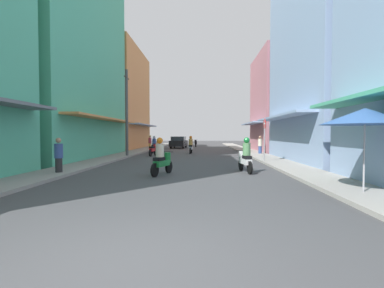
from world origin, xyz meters
name	(u,v)px	position (x,y,z in m)	size (l,w,h in m)	color
ground_plane	(191,155)	(0.00, 19.75, 0.00)	(104.51, 104.51, 0.00)	#424244
sidewalk_left	(127,154)	(-5.41, 19.75, 0.06)	(1.84, 55.50, 0.12)	gray
sidewalk_right	(257,154)	(5.41, 19.75, 0.06)	(1.84, 55.50, 0.12)	#9E9991
building_left_mid	(58,35)	(-9.33, 16.18, 8.74)	(7.05, 12.90, 17.50)	#4CB28C
building_left_far	(115,100)	(-9.32, 29.10, 5.78)	(7.05, 11.57, 11.57)	#D88C4C
building_right_mid	(339,50)	(9.33, 14.21, 6.89)	(7.05, 10.20, 13.80)	#8CA5CC
building_right_far	(288,103)	(9.32, 24.42, 4.77)	(7.05, 8.36, 9.55)	#B7727F
motorbike_black	(196,143)	(-0.01, 35.02, 0.50)	(0.55, 1.81, 0.96)	black
motorbike_silver	(191,146)	(-0.09, 21.41, 0.70)	(0.55, 1.81, 1.58)	black
motorbike_red	(153,150)	(-2.97, 18.59, 0.50)	(0.57, 1.80, 0.96)	black
motorbike_white	(245,157)	(2.88, 9.03, 0.70)	(0.59, 1.80, 1.58)	black
motorbike_orange	(155,145)	(-3.43, 22.02, 0.70)	(0.59, 1.80, 1.58)	black
motorbike_green	(162,158)	(-0.74, 8.03, 0.70)	(0.78, 1.73, 1.58)	black
parked_car	(179,142)	(-2.05, 31.48, 0.74)	(2.05, 4.22, 1.45)	black
pedestrian_crossing	(150,141)	(-4.85, 27.12, 0.94)	(0.44, 0.44, 1.67)	#BF8C3F
pedestrian_far	(260,145)	(5.76, 20.07, 0.79)	(0.34, 0.34, 1.59)	#334C8C
pedestrian_midway	(59,157)	(-5.06, 7.91, 0.78)	(0.34, 0.34, 1.56)	#262628
vendor_umbrella	(365,116)	(5.41, 4.28, 2.20)	(2.32, 2.32, 2.42)	#99999E
utility_pole	(127,112)	(-4.74, 17.38, 3.35)	(0.20, 1.20, 6.55)	#4C4C4F
street_sign_no_entry	(264,134)	(4.64, 13.29, 1.72)	(0.07, 0.60, 2.65)	gray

